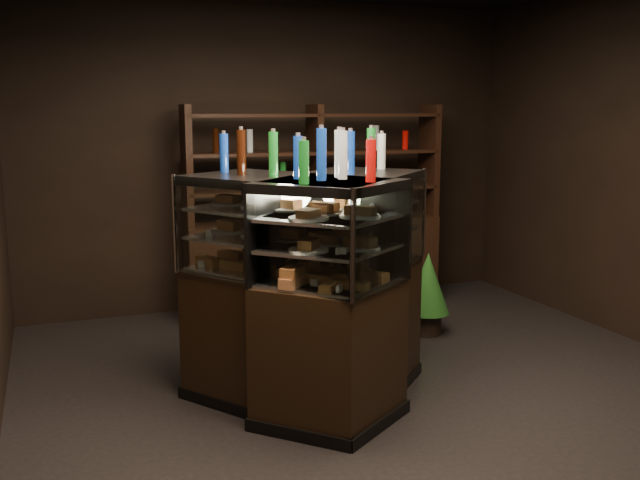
# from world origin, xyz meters

# --- Properties ---
(ground) EXTENTS (5.00, 5.00, 0.00)m
(ground) POSITION_xyz_m (0.00, 0.00, 0.00)
(ground) COLOR black
(ground) RESTS_ON ground
(room_shell) EXTENTS (5.02, 5.02, 3.01)m
(room_shell) POSITION_xyz_m (0.00, 0.00, 1.94)
(room_shell) COLOR black
(room_shell) RESTS_ON ground
(display_case) EXTENTS (1.80, 1.57, 1.54)m
(display_case) POSITION_xyz_m (-0.51, -0.06, 0.51)
(display_case) COLOR black
(display_case) RESTS_ON ground
(food_display) EXTENTS (1.33, 1.15, 0.47)m
(food_display) POSITION_xyz_m (-0.52, -0.06, 1.17)
(food_display) COLOR #C28B45
(food_display) RESTS_ON display_case
(bottles_top) EXTENTS (1.15, 1.01, 0.30)m
(bottles_top) POSITION_xyz_m (-0.51, -0.06, 1.68)
(bottles_top) COLOR black
(bottles_top) RESTS_ON display_case
(potted_conifer) EXTENTS (0.39, 0.39, 0.82)m
(potted_conifer) POSITION_xyz_m (0.92, 0.99, 0.47)
(potted_conifer) COLOR black
(potted_conifer) RESTS_ON ground
(back_shelving) EXTENTS (2.50, 0.52, 2.00)m
(back_shelving) POSITION_xyz_m (0.26, 2.05, 0.60)
(back_shelving) COLOR black
(back_shelving) RESTS_ON ground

